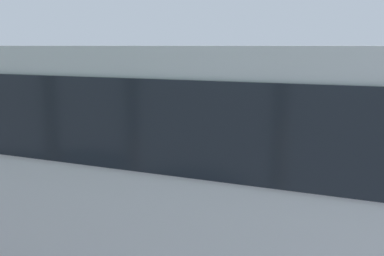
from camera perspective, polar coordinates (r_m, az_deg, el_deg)
The scene contains 11 objects.
ground_plane at distance 12.00m, azimuth 1.36°, elevation -4.91°, with size 80.00×80.00×0.00m, color #38383D.
tour_bus at distance 6.56m, azimuth -11.53°, elevation -3.60°, with size 10.22×3.10×3.25m.
spectator_far_left at distance 8.10m, azimuth 10.68°, elevation -5.57°, with size 0.57×0.39×1.68m.
spectator_left at distance 8.56m, azimuth 3.11°, elevation -4.59°, with size 0.58×0.36×1.66m.
spectator_centre at distance 9.27m, azimuth -2.62°, elevation -3.39°, with size 0.57×0.32×1.66m.
spectator_right at distance 9.69m, azimuth -10.22°, elevation -2.78°, with size 0.58×0.36×1.68m.
stunt_motorcycle at distance 15.27m, azimuth -3.66°, elevation 2.38°, with size 2.00×0.58×1.74m.
bay_line_a at distance 12.42m, azimuth 22.29°, elevation -5.19°, with size 0.18×4.07×0.01m.
bay_line_b at distance 12.85m, azimuth 10.22°, elevation -4.02°, with size 0.19×4.81×0.01m.
bay_line_c at distance 13.80m, azimuth -0.60°, elevation -2.81°, with size 0.19×4.75×0.01m.
bay_line_d at distance 15.17m, azimuth -9.72°, elevation -1.71°, with size 0.19×4.70×0.01m.
Camera 1 is at (-4.84, 10.49, 3.25)m, focal length 40.55 mm.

